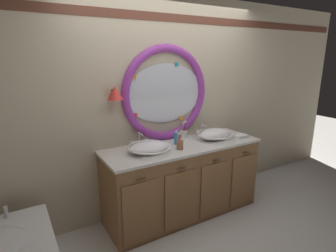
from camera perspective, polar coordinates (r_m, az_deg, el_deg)
name	(u,v)px	position (r m, az deg, el deg)	size (l,w,h in m)	color
ground_plane	(192,222)	(3.41, 5.13, -19.40)	(14.00, 14.00, 0.00)	silver
back_wall_assembly	(167,104)	(3.37, -0.28, 4.57)	(6.40, 0.26, 2.60)	beige
vanity_counter	(183,179)	(3.37, 3.08, -11.10)	(1.92, 0.66, 0.89)	olive
sink_basin_left	(149,147)	(2.94, -3.95, -4.41)	(0.47, 0.47, 0.12)	white
sink_basin_right	(215,134)	(3.43, 9.82, -1.67)	(0.46, 0.46, 0.13)	white
faucet_set_left	(139,141)	(3.16, -6.07, -3.06)	(0.23, 0.12, 0.16)	silver
faucet_set_right	(202,130)	(3.62, 7.18, -0.92)	(0.21, 0.12, 0.13)	silver
toothbrush_holder_left	(180,144)	(3.02, 2.49, -3.87)	(0.08, 0.08, 0.22)	#996647
toothbrush_holder_right	(184,133)	(3.45, 3.41, -1.56)	(0.09, 0.09, 0.22)	white
soap_dispenser	(176,138)	(3.19, 1.78, -2.53)	(0.06, 0.07, 0.17)	#388EBC
folded_hand_towel	(241,136)	(3.59, 14.97, -2.05)	(0.19, 0.13, 0.03)	white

